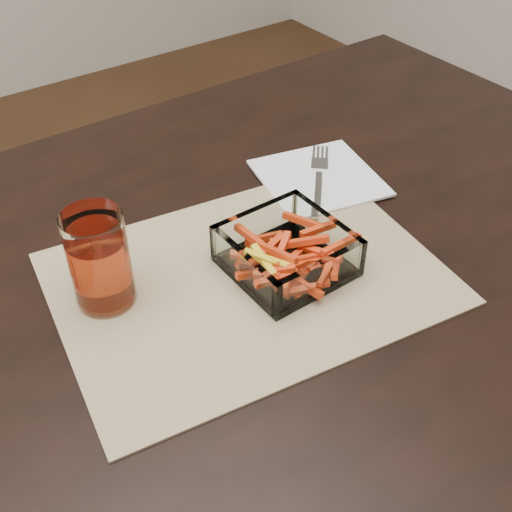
{
  "coord_description": "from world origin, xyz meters",
  "views": [
    {
      "loc": [
        -0.21,
        -0.49,
        1.27
      ],
      "look_at": [
        0.13,
        -0.02,
        0.78
      ],
      "focal_mm": 45.0,
      "sensor_mm": 36.0,
      "label": 1
    }
  ],
  "objects_px": {
    "glass_bowl": "(287,254)",
    "fork": "(319,176)",
    "dining_table": "(162,363)",
    "tumbler": "(100,263)"
  },
  "relations": [
    {
      "from": "glass_bowl",
      "to": "fork",
      "type": "relative_size",
      "value": 0.91
    },
    {
      "from": "tumbler",
      "to": "fork",
      "type": "distance_m",
      "value": 0.37
    },
    {
      "from": "dining_table",
      "to": "glass_bowl",
      "type": "xyz_separation_m",
      "value": [
        0.17,
        -0.03,
        0.11
      ]
    },
    {
      "from": "glass_bowl",
      "to": "tumbler",
      "type": "xyz_separation_m",
      "value": [
        -0.2,
        0.08,
        0.03
      ]
    },
    {
      "from": "glass_bowl",
      "to": "fork",
      "type": "height_order",
      "value": "glass_bowl"
    },
    {
      "from": "tumbler",
      "to": "fork",
      "type": "height_order",
      "value": "tumbler"
    },
    {
      "from": "glass_bowl",
      "to": "fork",
      "type": "xyz_separation_m",
      "value": [
        0.16,
        0.13,
        -0.02
      ]
    },
    {
      "from": "fork",
      "to": "glass_bowl",
      "type": "bearing_deg",
      "value": -99.69
    },
    {
      "from": "dining_table",
      "to": "tumbler",
      "type": "xyz_separation_m",
      "value": [
        -0.04,
        0.05,
        0.15
      ]
    },
    {
      "from": "dining_table",
      "to": "glass_bowl",
      "type": "height_order",
      "value": "glass_bowl"
    }
  ]
}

